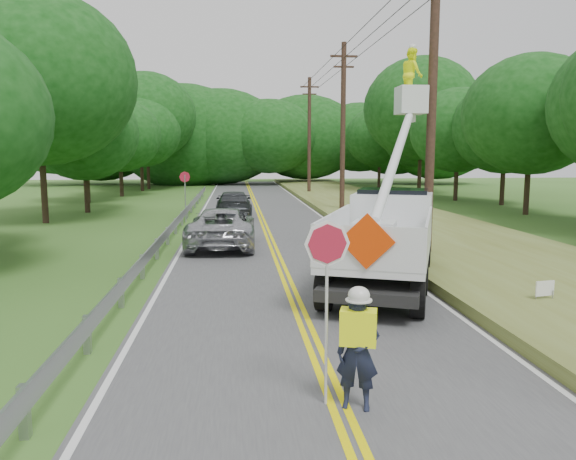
{
  "coord_description": "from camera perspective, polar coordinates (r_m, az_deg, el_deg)",
  "views": [
    {
      "loc": [
        -1.42,
        -8.85,
        3.57
      ],
      "look_at": [
        0.0,
        6.0,
        1.5
      ],
      "focal_mm": 34.48,
      "sensor_mm": 36.0,
      "label": 1
    }
  ],
  "objects": [
    {
      "name": "suv_darkgrey",
      "position": [
        31.75,
        -5.62,
        2.72
      ],
      "size": [
        2.06,
        4.93,
        1.42
      ],
      "primitive_type": "imported",
      "rotation": [
        0.0,
        0.0,
        3.16
      ],
      "color": "#313639",
      "rests_on": "road"
    },
    {
      "name": "ground",
      "position": [
        9.65,
        3.5,
        -13.83
      ],
      "size": [
        140.0,
        140.0,
        0.0
      ],
      "primitive_type": "plane",
      "color": "#385D21",
      "rests_on": "ground"
    },
    {
      "name": "treeline_left",
      "position": [
        40.8,
        -18.9,
        11.0
      ],
      "size": [
        10.93,
        55.33,
        11.61
      ],
      "color": "#332319",
      "rests_on": "ground"
    },
    {
      "name": "bucket_truck",
      "position": [
        16.05,
        10.39,
        0.64
      ],
      "size": [
        4.68,
        7.83,
        6.9
      ],
      "color": "black",
      "rests_on": "road"
    },
    {
      "name": "treeline_right",
      "position": [
        39.36,
        20.51,
        10.9
      ],
      "size": [
        11.12,
        55.03,
        11.88
      ],
      "color": "#332319",
      "rests_on": "ground"
    },
    {
      "name": "guardrail",
      "position": [
        24.09,
        -11.61,
        0.54
      ],
      "size": [
        0.18,
        48.0,
        0.77
      ],
      "color": "#9A9CA1",
      "rests_on": "ground"
    },
    {
      "name": "stop_sign_permanent",
      "position": [
        29.26,
        -10.57,
        4.23
      ],
      "size": [
        0.54,
        0.2,
        2.65
      ],
      "color": "#9A9CA1",
      "rests_on": "ground"
    },
    {
      "name": "tall_grass_verge",
      "position": [
        24.62,
        14.84,
        -0.35
      ],
      "size": [
        7.0,
        96.0,
        0.3
      ],
      "primitive_type": "cube",
      "color": "brown",
      "rests_on": "ground"
    },
    {
      "name": "yard_sign",
      "position": [
        13.85,
        24.96,
        -5.6
      ],
      "size": [
        0.49,
        0.13,
        0.71
      ],
      "color": "white",
      "rests_on": "ground"
    },
    {
      "name": "treeline_horizon",
      "position": [
        65.19,
        -4.63,
        9.56
      ],
      "size": [
        55.35,
        13.91,
        12.02
      ],
      "color": "#0E3F0E",
      "rests_on": "ground"
    },
    {
      "name": "utility_poles",
      "position": [
        26.7,
        8.63,
        11.45
      ],
      "size": [
        1.6,
        43.3,
        10.0
      ],
      "color": "black",
      "rests_on": "ground"
    },
    {
      "name": "road",
      "position": [
        23.17,
        -1.88,
        -0.95
      ],
      "size": [
        7.2,
        96.0,
        0.03
      ],
      "color": "#454547",
      "rests_on": "ground"
    },
    {
      "name": "suv_silver",
      "position": [
        21.32,
        -6.83,
        0.29
      ],
      "size": [
        2.64,
        5.46,
        1.5
      ],
      "primitive_type": "imported",
      "rotation": [
        0.0,
        0.0,
        3.11
      ],
      "color": "#A8A9B0",
      "rests_on": "road"
    },
    {
      "name": "flagger",
      "position": [
        7.86,
        7.12,
        -11.49
      ],
      "size": [
        1.08,
        0.54,
        2.64
      ],
      "color": "#191E33",
      "rests_on": "road"
    }
  ]
}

